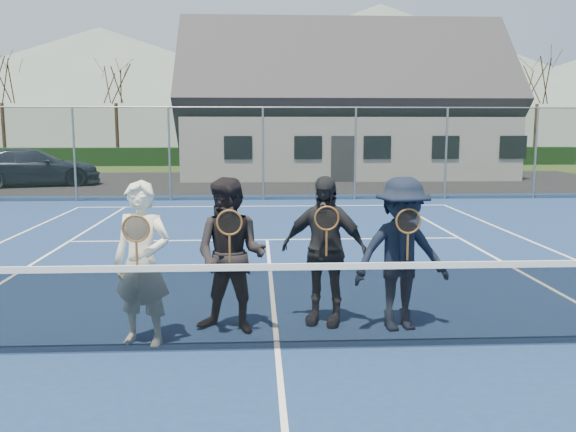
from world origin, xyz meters
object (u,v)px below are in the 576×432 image
at_px(car_c, 33,167).
at_px(tennis_net, 277,303).
at_px(clubhouse, 342,94).
at_px(player_c, 324,250).
at_px(player_a, 142,263).
at_px(player_b, 231,256).
at_px(player_d, 402,254).

height_order(car_c, tennis_net, car_c).
height_order(clubhouse, player_c, clubhouse).
relative_size(clubhouse, player_a, 8.67).
bearing_deg(tennis_net, player_b, 128.99).
bearing_deg(player_c, player_a, -163.41).
bearing_deg(player_b, player_d, -0.11).
bearing_deg(clubhouse, tennis_net, -99.46).
xyz_separation_m(tennis_net, player_c, (0.59, 0.89, 0.38)).
bearing_deg(clubhouse, player_d, -96.17).
distance_m(car_c, player_a, 20.23).
xyz_separation_m(car_c, clubhouse, (13.27, 5.06, 3.24)).
bearing_deg(player_c, car_c, 118.64).
relative_size(clubhouse, player_b, 8.67).
bearing_deg(clubhouse, player_a, -102.95).
bearing_deg(player_d, tennis_net, -156.96).
height_order(tennis_net, clubhouse, clubhouse).
relative_size(car_c, player_b, 2.88).
bearing_deg(tennis_net, car_c, 116.07).
bearing_deg(car_c, player_a, -172.99).
bearing_deg(player_d, player_a, -173.20).
relative_size(car_c, tennis_net, 0.44).
bearing_deg(player_a, tennis_net, -10.79).
bearing_deg(player_b, car_c, 115.56).
distance_m(player_b, player_c, 1.13).
bearing_deg(player_c, tennis_net, -123.67).
bearing_deg(clubhouse, car_c, -159.10).
height_order(tennis_net, player_d, player_d).
height_order(clubhouse, player_d, clubhouse).
bearing_deg(player_b, player_a, -159.53).
height_order(tennis_net, player_c, player_c).
xyz_separation_m(car_c, player_c, (9.86, -18.05, 0.17)).
relative_size(tennis_net, clubhouse, 0.75).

